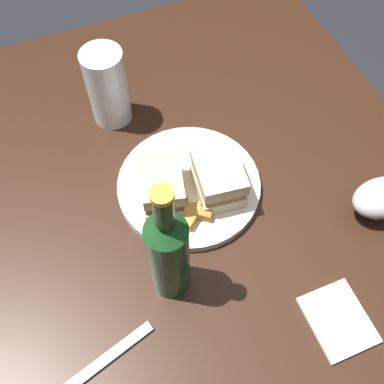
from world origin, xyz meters
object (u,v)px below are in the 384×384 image
(gravy_boat, at_px, (384,197))
(fork, at_px, (102,363))
(sandwich_half_right, at_px, (218,178))
(sandwich_half_left, at_px, (162,185))
(pint_glass, at_px, (108,90))
(napkin, at_px, (338,320))
(cider_bottle, at_px, (168,253))
(plate, at_px, (189,185))

(gravy_boat, height_order, fork, gravy_boat)
(sandwich_half_right, bearing_deg, sandwich_half_left, -103.58)
(pint_glass, xyz_separation_m, napkin, (0.54, 0.20, -0.07))
(sandwich_half_left, relative_size, pint_glass, 0.75)
(sandwich_half_left, xyz_separation_m, cider_bottle, (0.15, -0.04, 0.06))
(plate, bearing_deg, fork, -44.73)
(cider_bottle, height_order, fork, cider_bottle)
(cider_bottle, xyz_separation_m, fork, (0.08, -0.14, -0.11))
(gravy_boat, distance_m, cider_bottle, 0.40)
(plate, distance_m, fork, 0.34)
(plate, relative_size, sandwich_half_left, 2.15)
(sandwich_half_right, height_order, napkin, sandwich_half_right)
(plate, relative_size, fork, 1.46)
(plate, xyz_separation_m, cider_bottle, (0.16, -0.09, 0.10))
(plate, height_order, sandwich_half_left, sandwich_half_left)
(napkin, bearing_deg, sandwich_half_right, -164.17)
(sandwich_half_left, xyz_separation_m, gravy_boat, (0.16, 0.35, -0.01))
(pint_glass, height_order, cider_bottle, cider_bottle)
(sandwich_half_left, height_order, fork, sandwich_half_left)
(pint_glass, distance_m, napkin, 0.58)
(plate, distance_m, sandwich_half_right, 0.07)
(plate, height_order, gravy_boat, gravy_boat)
(sandwich_half_right, bearing_deg, cider_bottle, -47.71)
(sandwich_half_left, bearing_deg, plate, 98.27)
(sandwich_half_right, distance_m, cider_bottle, 0.20)
(napkin, height_order, fork, napkin)
(plate, relative_size, cider_bottle, 0.94)
(sandwich_half_right, height_order, gravy_boat, sandwich_half_right)
(plate, height_order, napkin, plate)
(sandwich_half_right, distance_m, pint_glass, 0.28)
(fork, bearing_deg, sandwich_half_left, -144.47)
(cider_bottle, relative_size, napkin, 2.54)
(plate, relative_size, napkin, 2.39)
(pint_glass, relative_size, cider_bottle, 0.58)
(sandwich_half_right, xyz_separation_m, pint_glass, (-0.25, -0.12, 0.02))
(cider_bottle, distance_m, napkin, 0.29)
(plate, height_order, sandwich_half_right, sandwich_half_right)
(sandwich_half_left, relative_size, napkin, 1.11)
(plate, relative_size, gravy_boat, 2.05)
(plate, distance_m, napkin, 0.34)
(sandwich_half_left, distance_m, pint_glass, 0.23)
(gravy_boat, bearing_deg, cider_bottle, -91.91)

